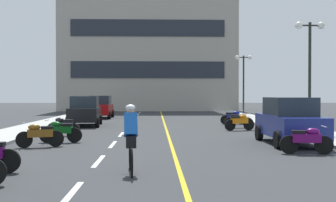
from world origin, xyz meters
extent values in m
plane|color=#2D3033|center=(0.00, 21.00, 0.00)|extent=(140.00, 140.00, 0.00)
cube|color=#A8A8A3|center=(-7.20, 24.00, 0.06)|extent=(2.40, 72.00, 0.12)
cube|color=#A8A8A3|center=(7.20, 24.00, 0.06)|extent=(2.40, 72.00, 0.12)
cube|color=silver|center=(-2.00, 6.00, 0.00)|extent=(0.14, 2.20, 0.01)
cube|color=silver|center=(-2.00, 10.00, 0.00)|extent=(0.14, 2.20, 0.01)
cube|color=silver|center=(-2.00, 14.00, 0.00)|extent=(0.14, 2.20, 0.01)
cube|color=silver|center=(-2.00, 18.00, 0.00)|extent=(0.14, 2.20, 0.01)
cube|color=silver|center=(-2.00, 22.00, 0.00)|extent=(0.14, 2.20, 0.01)
cube|color=silver|center=(-2.00, 26.00, 0.00)|extent=(0.14, 2.20, 0.01)
cube|color=silver|center=(-2.00, 30.00, 0.00)|extent=(0.14, 2.20, 0.01)
cube|color=silver|center=(-2.00, 34.00, 0.00)|extent=(0.14, 2.20, 0.01)
cube|color=silver|center=(-2.00, 38.00, 0.00)|extent=(0.14, 2.20, 0.01)
cube|color=silver|center=(-2.00, 42.00, 0.00)|extent=(0.14, 2.20, 0.01)
cube|color=silver|center=(-2.00, 46.00, 0.00)|extent=(0.14, 2.20, 0.01)
cube|color=gold|center=(0.25, 24.00, 0.00)|extent=(0.12, 66.00, 0.01)
cube|color=#9E998E|center=(-1.17, 49.35, 7.84)|extent=(20.62, 8.70, 15.68)
cube|color=#1E232D|center=(-1.17, 44.95, 4.70)|extent=(17.32, 0.10, 1.88)
cube|color=#1E232D|center=(-1.17, 44.95, 9.41)|extent=(17.32, 0.10, 1.88)
cylinder|color=black|center=(7.19, 18.03, 2.78)|extent=(0.14, 0.14, 5.33)
cylinder|color=black|center=(7.19, 18.03, 5.30)|extent=(1.10, 0.08, 0.08)
sphere|color=white|center=(6.64, 18.03, 5.30)|extent=(0.36, 0.36, 0.36)
sphere|color=white|center=(7.74, 18.03, 5.30)|extent=(0.36, 0.36, 0.36)
cylinder|color=black|center=(7.23, 33.48, 2.69)|extent=(0.14, 0.14, 5.13)
cylinder|color=black|center=(7.23, 33.48, 5.10)|extent=(1.10, 0.08, 0.08)
sphere|color=white|center=(6.68, 33.48, 5.10)|extent=(0.36, 0.36, 0.36)
sphere|color=white|center=(7.78, 33.48, 5.10)|extent=(0.36, 0.36, 0.36)
cylinder|color=black|center=(4.02, 15.32, 0.32)|extent=(0.22, 0.64, 0.64)
cylinder|color=black|center=(5.72, 15.31, 0.32)|extent=(0.22, 0.64, 0.64)
cylinder|color=black|center=(4.01, 12.52, 0.32)|extent=(0.22, 0.64, 0.64)
cylinder|color=black|center=(5.71, 12.51, 0.32)|extent=(0.22, 0.64, 0.64)
cube|color=navy|center=(4.87, 13.91, 0.72)|extent=(1.72, 4.21, 0.80)
cube|color=#1E2833|center=(4.87, 13.91, 1.47)|extent=(1.57, 2.21, 0.70)
cylinder|color=black|center=(-5.62, 24.92, 0.32)|extent=(0.26, 0.65, 0.64)
cylinder|color=black|center=(-3.92, 25.04, 0.32)|extent=(0.26, 0.65, 0.64)
cylinder|color=black|center=(-5.43, 22.12, 0.32)|extent=(0.26, 0.65, 0.64)
cylinder|color=black|center=(-3.73, 22.24, 0.32)|extent=(0.26, 0.65, 0.64)
cube|color=black|center=(-4.68, 23.58, 0.72)|extent=(1.99, 4.31, 0.80)
cube|color=#1E2833|center=(-4.68, 23.58, 1.47)|extent=(1.71, 2.30, 0.70)
cylinder|color=black|center=(-5.65, 33.19, 0.32)|extent=(0.22, 0.64, 0.64)
cylinder|color=black|center=(-3.95, 33.20, 0.32)|extent=(0.22, 0.64, 0.64)
cylinder|color=black|center=(-5.63, 30.39, 0.32)|extent=(0.22, 0.64, 0.64)
cylinder|color=black|center=(-3.93, 30.40, 0.32)|extent=(0.22, 0.64, 0.64)
cube|color=maroon|center=(-4.79, 31.80, 0.72)|extent=(1.73, 4.21, 0.80)
cube|color=#1E2833|center=(-4.79, 31.80, 1.47)|extent=(1.58, 2.21, 0.70)
cylinder|color=black|center=(-3.97, 8.19, 0.30)|extent=(0.61, 0.14, 0.60)
cylinder|color=black|center=(5.07, 11.12, 0.30)|extent=(0.61, 0.18, 0.60)
cylinder|color=black|center=(3.98, 11.26, 0.30)|extent=(0.61, 0.18, 0.60)
cube|color=#590C59|center=(4.53, 11.19, 0.52)|extent=(0.93, 0.40, 0.28)
ellipsoid|color=#590C59|center=(4.73, 11.16, 0.74)|extent=(0.47, 0.30, 0.22)
cube|color=black|center=(4.28, 11.22, 0.72)|extent=(0.47, 0.30, 0.10)
cylinder|color=silver|center=(5.07, 11.12, 0.90)|extent=(0.11, 0.60, 0.03)
cylinder|color=black|center=(-5.09, 13.02, 0.30)|extent=(0.60, 0.28, 0.60)
cylinder|color=black|center=(-4.04, 13.37, 0.30)|extent=(0.60, 0.28, 0.60)
cube|color=brown|center=(-4.56, 13.20, 0.52)|extent=(0.94, 0.55, 0.28)
ellipsoid|color=brown|center=(-4.75, 13.13, 0.74)|extent=(0.49, 0.37, 0.22)
cube|color=black|center=(-4.33, 13.28, 0.72)|extent=(0.49, 0.37, 0.10)
cylinder|color=silver|center=(-5.09, 13.02, 0.90)|extent=(0.22, 0.58, 0.03)
cylinder|color=black|center=(-4.69, 14.66, 0.30)|extent=(0.60, 0.11, 0.60)
cylinder|color=black|center=(-3.59, 14.64, 0.30)|extent=(0.60, 0.11, 0.60)
cube|color=#0C4C19|center=(-4.14, 14.65, 0.52)|extent=(0.90, 0.29, 0.28)
ellipsoid|color=#0C4C19|center=(-4.34, 14.65, 0.74)|extent=(0.44, 0.25, 0.22)
cube|color=black|center=(-3.89, 14.65, 0.72)|extent=(0.44, 0.25, 0.10)
cylinder|color=silver|center=(-4.69, 14.66, 0.90)|extent=(0.04, 0.60, 0.03)
cylinder|color=black|center=(-5.15, 17.53, 0.30)|extent=(0.60, 0.28, 0.60)
cylinder|color=black|center=(-4.11, 17.19, 0.30)|extent=(0.60, 0.28, 0.60)
cube|color=black|center=(-4.63, 17.36, 0.52)|extent=(0.94, 0.54, 0.28)
ellipsoid|color=black|center=(-4.82, 17.42, 0.74)|extent=(0.49, 0.36, 0.22)
cube|color=black|center=(-4.39, 17.29, 0.72)|extent=(0.49, 0.36, 0.10)
cylinder|color=silver|center=(-5.15, 17.53, 0.90)|extent=(0.21, 0.58, 0.03)
cylinder|color=black|center=(4.68, 20.13, 0.30)|extent=(0.61, 0.25, 0.60)
cylinder|color=black|center=(3.62, 19.85, 0.30)|extent=(0.61, 0.25, 0.60)
cube|color=orange|center=(4.15, 19.99, 0.52)|extent=(0.94, 0.50, 0.28)
ellipsoid|color=orange|center=(4.34, 20.04, 0.74)|extent=(0.49, 0.34, 0.22)
cube|color=black|center=(3.91, 19.93, 0.72)|extent=(0.49, 0.34, 0.10)
cylinder|color=silver|center=(4.68, 20.13, 0.90)|extent=(0.18, 0.59, 0.03)
cylinder|color=black|center=(4.99, 21.75, 0.30)|extent=(0.60, 0.12, 0.60)
cylinder|color=black|center=(3.89, 21.71, 0.30)|extent=(0.60, 0.12, 0.60)
cube|color=#B2B2B7|center=(4.44, 21.73, 0.52)|extent=(0.91, 0.31, 0.28)
ellipsoid|color=#B2B2B7|center=(4.64, 21.73, 0.74)|extent=(0.45, 0.26, 0.22)
cube|color=black|center=(4.19, 21.72, 0.72)|extent=(0.45, 0.26, 0.10)
cylinder|color=silver|center=(4.99, 21.75, 0.90)|extent=(0.05, 0.60, 0.03)
cylinder|color=black|center=(5.21, 24.57, 0.30)|extent=(0.61, 0.18, 0.60)
cylinder|color=black|center=(4.12, 24.42, 0.30)|extent=(0.61, 0.18, 0.60)
cube|color=navy|center=(4.66, 24.49, 0.52)|extent=(0.93, 0.40, 0.28)
ellipsoid|color=navy|center=(4.86, 24.52, 0.74)|extent=(0.47, 0.30, 0.22)
cube|color=black|center=(4.41, 24.46, 0.72)|extent=(0.47, 0.30, 0.10)
cylinder|color=silver|center=(5.21, 24.57, 0.90)|extent=(0.11, 0.60, 0.03)
torus|color=black|center=(-1.01, 8.63, 0.34)|extent=(0.11, 0.72, 0.72)
torus|color=black|center=(-0.91, 7.58, 0.34)|extent=(0.11, 0.72, 0.72)
cylinder|color=black|center=(-0.96, 8.08, 0.64)|extent=(0.13, 0.95, 0.04)
cube|color=black|center=(-0.94, 7.93, 0.86)|extent=(0.12, 0.21, 0.06)
cylinder|color=black|center=(-1.00, 8.53, 0.89)|extent=(0.42, 0.07, 0.03)
cube|color=black|center=(-0.95, 7.98, 0.79)|extent=(0.27, 0.38, 0.28)
cube|color=blue|center=(-0.96, 8.13, 1.19)|extent=(0.36, 0.48, 0.61)
sphere|color=tan|center=(-0.98, 8.26, 1.54)|extent=(0.20, 0.20, 0.20)
ellipsoid|color=white|center=(-0.98, 8.26, 1.61)|extent=(0.24, 0.26, 0.16)
camera|label=1|loc=(-0.36, -2.13, 1.94)|focal=44.61mm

